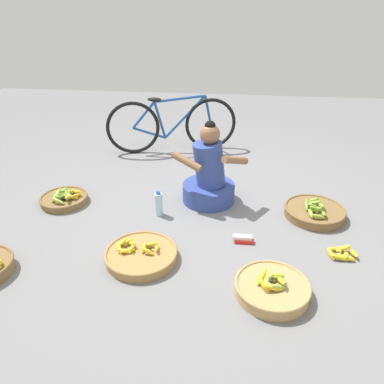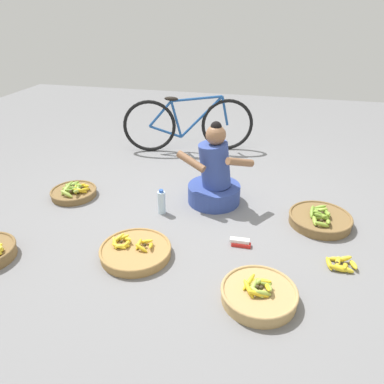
# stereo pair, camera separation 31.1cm
# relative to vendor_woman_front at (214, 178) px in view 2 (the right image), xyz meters

# --- Properties ---
(ground_plane) EXTENTS (10.00, 10.00, 0.00)m
(ground_plane) POSITION_rel_vendor_woman_front_xyz_m (-0.11, -0.30, -0.27)
(ground_plane) COLOR slate
(vendor_woman_front) EXTENTS (0.73, 0.52, 0.83)m
(vendor_woman_front) POSITION_rel_vendor_woman_front_xyz_m (0.00, 0.00, 0.00)
(vendor_woman_front) COLOR #334793
(vendor_woman_front) RESTS_ON ground
(bicycle_leaning) EXTENTS (1.65, 0.53, 0.73)m
(bicycle_leaning) POSITION_rel_vendor_woman_front_xyz_m (-0.59, 1.32, 0.09)
(bicycle_leaning) COLOR black
(bicycle_leaning) RESTS_ON ground
(banana_basket_near_vendor) EXTENTS (0.56, 0.56, 0.16)m
(banana_basket_near_vendor) POSITION_rel_vendor_woman_front_xyz_m (1.01, -0.19, -0.21)
(banana_basket_near_vendor) COLOR brown
(banana_basket_near_vendor) RESTS_ON ground
(banana_basket_back_right) EXTENTS (0.47, 0.47, 0.15)m
(banana_basket_back_right) POSITION_rel_vendor_woman_front_xyz_m (-1.43, -0.22, -0.22)
(banana_basket_back_right) COLOR brown
(banana_basket_back_right) RESTS_ON ground
(banana_basket_back_left) EXTENTS (0.57, 0.57, 0.14)m
(banana_basket_back_left) POSITION_rel_vendor_woman_front_xyz_m (-0.45, -1.01, -0.22)
(banana_basket_back_left) COLOR #A87F47
(banana_basket_back_left) RESTS_ON ground
(banana_basket_near_bicycle) EXTENTS (0.52, 0.52, 0.16)m
(banana_basket_near_bicycle) POSITION_rel_vendor_woman_front_xyz_m (0.54, -1.27, -0.21)
(banana_basket_near_bicycle) COLOR tan
(banana_basket_near_bicycle) RESTS_ON ground
(loose_bananas_front_center) EXTENTS (0.24, 0.18, 0.08)m
(loose_bananas_front_center) POSITION_rel_vendor_woman_front_xyz_m (1.13, -0.78, -0.24)
(loose_bananas_front_center) COLOR gold
(loose_bananas_front_center) RESTS_ON ground
(water_bottle) EXTENTS (0.07, 0.07, 0.25)m
(water_bottle) POSITION_rel_vendor_woman_front_xyz_m (-0.44, -0.33, -0.15)
(water_bottle) COLOR silver
(water_bottle) RESTS_ON ground
(packet_carton_stack) EXTENTS (0.18, 0.07, 0.06)m
(packet_carton_stack) POSITION_rel_vendor_woman_front_xyz_m (0.35, -0.68, -0.24)
(packet_carton_stack) COLOR red
(packet_carton_stack) RESTS_ON ground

